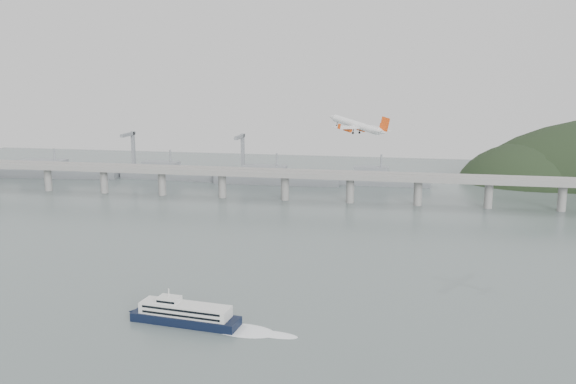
# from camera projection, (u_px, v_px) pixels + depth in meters

# --- Properties ---
(ground) EXTENTS (900.00, 900.00, 0.00)m
(ground) POSITION_uv_depth(u_px,v_px,m) (265.00, 295.00, 270.96)
(ground) COLOR #576564
(ground) RESTS_ON ground
(bridge) EXTENTS (800.00, 22.00, 23.90)m
(bridge) POSITION_uv_depth(u_px,v_px,m) (322.00, 179.00, 460.32)
(bridge) COLOR gray
(bridge) RESTS_ON ground
(distant_fleet) EXTENTS (453.00, 60.90, 40.00)m
(distant_fleet) POSITION_uv_depth(u_px,v_px,m) (164.00, 173.00, 553.52)
(distant_fleet) COLOR slate
(distant_fleet) RESTS_ON ground
(ferry) EXTENTS (72.24, 18.08, 13.63)m
(ferry) POSITION_uv_depth(u_px,v_px,m) (185.00, 314.00, 240.37)
(ferry) COLOR black
(ferry) RESTS_ON ground
(airliner) EXTENTS (34.34, 32.34, 10.20)m
(airliner) POSITION_uv_depth(u_px,v_px,m) (358.00, 125.00, 309.71)
(airliner) COLOR white
(airliner) RESTS_ON ground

